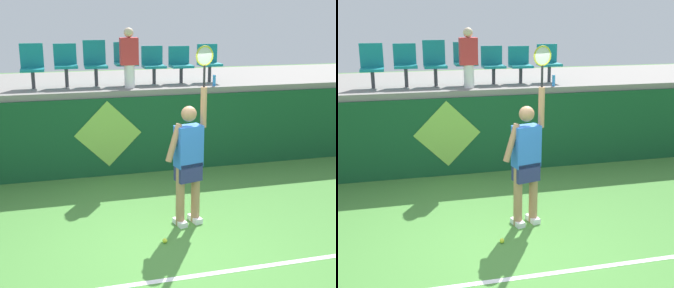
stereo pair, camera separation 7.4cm
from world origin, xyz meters
TOP-DOWN VIEW (x-y plane):
  - ground_plane at (0.00, 0.00)m, footprint 40.00×40.00m
  - court_back_wall at (0.00, 3.15)m, footprint 13.77×0.20m
  - spectator_platform at (0.00, 4.69)m, footprint 13.77×3.17m
  - court_baseline_stripe at (0.00, -0.71)m, footprint 12.39×0.08m
  - tennis_player at (0.40, 0.69)m, footprint 0.74×0.34m
  - tennis_ball at (-0.08, 0.18)m, footprint 0.07×0.07m
  - water_bottle at (1.69, 3.25)m, footprint 0.06×0.06m
  - stadium_chair_0 at (-1.78, 3.88)m, footprint 0.44×0.42m
  - stadium_chair_1 at (-1.15, 3.88)m, footprint 0.44×0.42m
  - stadium_chair_2 at (-0.58, 3.88)m, footprint 0.44×0.42m
  - stadium_chair_3 at (0.03, 3.88)m, footprint 0.44×0.42m
  - stadium_chair_4 at (0.59, 3.87)m, footprint 0.44×0.42m
  - stadium_chair_5 at (1.16, 3.87)m, footprint 0.44×0.42m
  - stadium_chair_6 at (1.78, 3.88)m, footprint 0.44×0.42m
  - spectator_0 at (0.03, 3.45)m, footprint 0.34×0.20m
  - wall_signage_mount at (-0.47, 3.05)m, footprint 1.27×0.01m

SIDE VIEW (x-z plane):
  - ground_plane at x=0.00m, z-range 0.00..0.00m
  - wall_signage_mount at x=-0.47m, z-range -0.73..0.74m
  - court_baseline_stripe at x=0.00m, z-range 0.00..0.01m
  - tennis_ball at x=-0.08m, z-range 0.00..0.07m
  - court_back_wall at x=0.00m, z-range 0.00..1.51m
  - tennis_player at x=0.40m, z-range -0.29..2.31m
  - spectator_platform at x=0.00m, z-range 1.51..1.63m
  - water_bottle at x=1.69m, z-range 1.63..1.85m
  - stadium_chair_5 at x=1.16m, z-range 1.67..2.41m
  - stadium_chair_4 at x=0.59m, z-range 1.67..2.43m
  - stadium_chair_6 at x=1.78m, z-range 1.67..2.45m
  - stadium_chair_0 at x=-1.78m, z-range 1.66..2.50m
  - stadium_chair_1 at x=-1.15m, z-range 1.68..2.51m
  - stadium_chair_2 at x=-0.58m, z-range 1.67..2.55m
  - stadium_chair_3 at x=0.03m, z-range 1.69..2.53m
  - spectator_0 at x=0.03m, z-range 1.65..2.79m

